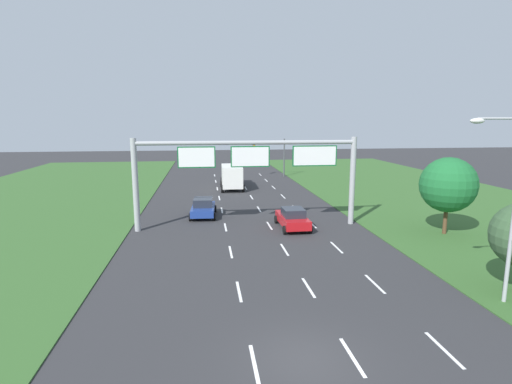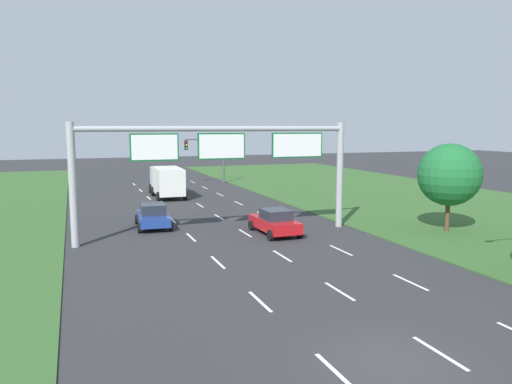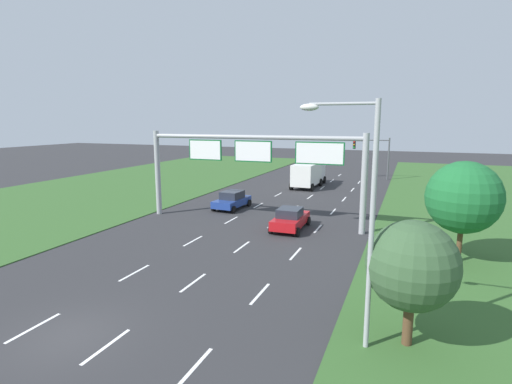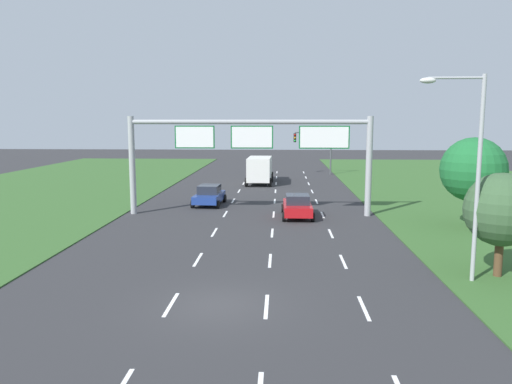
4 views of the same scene
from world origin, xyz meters
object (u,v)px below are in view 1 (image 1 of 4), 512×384
at_px(car_near_red, 203,207).
at_px(street_lamp, 508,194).
at_px(car_lead_silver, 293,218).
at_px(roadside_tree_mid, 448,185).
at_px(traffic_light_mast, 271,151).
at_px(box_truck, 231,175).
at_px(sign_gantry, 251,164).

xyz_separation_m(car_near_red, street_lamp, (13.33, -18.65, 4.28)).
bearing_deg(car_lead_silver, roadside_tree_mid, -17.05).
relative_size(car_lead_silver, street_lamp, 0.51).
xyz_separation_m(street_lamp, roadside_tree_mid, (4.25, 10.74, -1.39)).
bearing_deg(traffic_light_mast, street_lamp, -85.51).
bearing_deg(roadside_tree_mid, car_near_red, 155.77).
bearing_deg(roadside_tree_mid, box_truck, 122.31).
bearing_deg(car_near_red, street_lamp, -51.11).
xyz_separation_m(car_lead_silver, traffic_light_mast, (3.14, 28.42, 3.07)).
height_order(traffic_light_mast, street_lamp, street_lamp).
xyz_separation_m(box_truck, roadside_tree_mid, (14.09, -22.28, 2.10)).
relative_size(box_truck, street_lamp, 0.89).
height_order(sign_gantry, street_lamp, street_lamp).
distance_m(car_near_red, sign_gantry, 6.89).
bearing_deg(sign_gantry, traffic_light_mast, 77.21).
xyz_separation_m(car_near_red, car_lead_silver, (6.87, -4.80, -0.00)).
relative_size(car_lead_silver, sign_gantry, 0.25).
bearing_deg(car_near_red, sign_gantry, -43.92).
height_order(box_truck, roadside_tree_mid, roadside_tree_mid).
height_order(car_lead_silver, street_lamp, street_lamp).
bearing_deg(roadside_tree_mid, car_lead_silver, 163.79).
xyz_separation_m(sign_gantry, street_lamp, (9.60, -14.61, 0.12)).
relative_size(sign_gantry, roadside_tree_mid, 3.03).
bearing_deg(box_truck, car_lead_silver, -78.60).
distance_m(box_truck, sign_gantry, 18.71).
xyz_separation_m(car_lead_silver, street_lamp, (6.45, -13.85, 4.28)).
distance_m(car_near_red, roadside_tree_mid, 19.49).
xyz_separation_m(car_lead_silver, roadside_tree_mid, (10.70, -3.11, 2.89)).
xyz_separation_m(car_lead_silver, box_truck, (-3.39, 19.17, 0.80)).
xyz_separation_m(car_near_red, roadside_tree_mid, (17.57, -7.91, 2.89)).
bearing_deg(sign_gantry, car_lead_silver, -13.63).
relative_size(car_near_red, street_lamp, 0.50).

